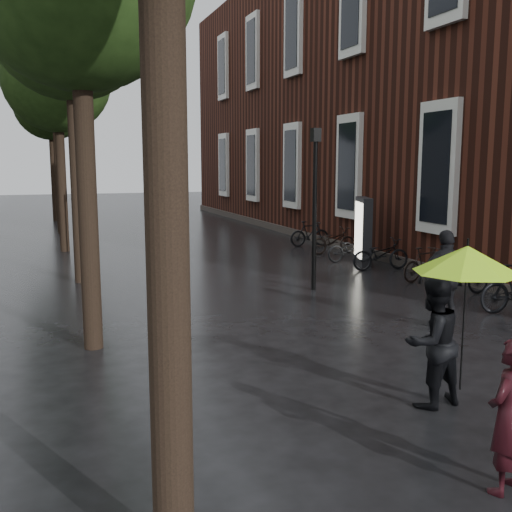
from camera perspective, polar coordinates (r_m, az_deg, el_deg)
name	(u,v)px	position (r m, az deg, el deg)	size (l,w,h in m)	color
brick_building	(410,96)	(27.55, 14.43, 14.57)	(10.20, 33.20, 12.00)	#38160F
street_trees	(61,53)	(19.45, -18.05, 17.93)	(4.33, 34.03, 8.91)	black
person_burgundy	(508,416)	(6.36, 22.89, -13.86)	(0.55, 0.36, 1.52)	black
person_black	(432,342)	(8.11, 16.42, -7.85)	(0.83, 0.65, 1.72)	black
lime_umbrella	(467,259)	(6.97, 19.46, -0.30)	(1.18, 1.18, 1.73)	black
pedestrian_walking	(446,279)	(12.00, 17.63, -2.10)	(1.11, 0.46, 1.89)	black
parked_bicycles	(397,258)	(17.38, 13.24, -0.21)	(2.00, 13.34, 1.04)	black
ad_lightbox	(363,231)	(18.80, 10.14, 2.35)	(0.31, 1.38, 2.08)	black
lamp_post	(315,193)	(14.72, 5.63, 5.98)	(0.20, 0.20, 3.96)	black
cycle_sign	(75,207)	(21.62, -16.87, 4.53)	(0.13, 0.45, 2.48)	#262628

